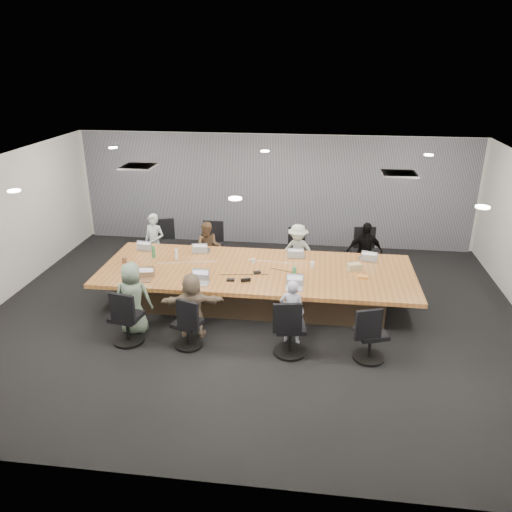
# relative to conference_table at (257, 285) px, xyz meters

# --- Properties ---
(floor) EXTENTS (10.00, 8.00, 0.00)m
(floor) POSITION_rel_conference_table_xyz_m (0.00, -0.50, -0.40)
(floor) COLOR black
(floor) RESTS_ON ground
(ceiling) EXTENTS (10.00, 8.00, 0.00)m
(ceiling) POSITION_rel_conference_table_xyz_m (0.00, -0.50, 2.40)
(ceiling) COLOR white
(ceiling) RESTS_ON wall_back
(wall_back) EXTENTS (10.00, 0.00, 2.80)m
(wall_back) POSITION_rel_conference_table_xyz_m (0.00, 3.50, 1.00)
(wall_back) COLOR beige
(wall_back) RESTS_ON ground
(wall_front) EXTENTS (10.00, 0.00, 2.80)m
(wall_front) POSITION_rel_conference_table_xyz_m (0.00, -4.50, 1.00)
(wall_front) COLOR beige
(wall_front) RESTS_ON ground
(curtain) EXTENTS (9.80, 0.04, 2.80)m
(curtain) POSITION_rel_conference_table_xyz_m (0.00, 3.42, 1.00)
(curtain) COLOR slate
(curtain) RESTS_ON ground
(conference_table) EXTENTS (6.00, 2.20, 0.74)m
(conference_table) POSITION_rel_conference_table_xyz_m (0.00, 0.00, 0.00)
(conference_table) COLOR #473424
(conference_table) RESTS_ON ground
(chair_0) EXTENTS (0.74, 0.74, 0.88)m
(chair_0) POSITION_rel_conference_table_xyz_m (-2.48, 1.70, 0.04)
(chair_0) COLOR black
(chair_0) RESTS_ON ground
(chair_1) EXTENTS (0.60, 0.60, 0.87)m
(chair_1) POSITION_rel_conference_table_xyz_m (-1.25, 1.70, 0.03)
(chair_1) COLOR black
(chair_1) RESTS_ON ground
(chair_2) EXTENTS (0.60, 0.60, 0.73)m
(chair_2) POSITION_rel_conference_table_xyz_m (0.72, 1.70, -0.04)
(chair_2) COLOR black
(chair_2) RESTS_ON ground
(chair_3) EXTENTS (0.67, 0.67, 0.88)m
(chair_3) POSITION_rel_conference_table_xyz_m (2.14, 1.70, 0.04)
(chair_3) COLOR black
(chair_3) RESTS_ON ground
(chair_4) EXTENTS (0.65, 0.65, 0.82)m
(chair_4) POSITION_rel_conference_table_xyz_m (-1.99, -1.70, 0.01)
(chair_4) COLOR black
(chair_4) RESTS_ON ground
(chair_5) EXTENTS (0.62, 0.62, 0.73)m
(chair_5) POSITION_rel_conference_table_xyz_m (-0.94, -1.70, -0.04)
(chair_5) COLOR black
(chair_5) RESTS_ON ground
(chair_6) EXTENTS (0.65, 0.65, 0.84)m
(chair_6) POSITION_rel_conference_table_xyz_m (0.77, -1.70, 0.02)
(chair_6) COLOR black
(chair_6) RESTS_ON ground
(chair_7) EXTENTS (0.68, 0.68, 0.79)m
(chair_7) POSITION_rel_conference_table_xyz_m (2.04, -1.70, -0.01)
(chair_7) COLOR black
(chair_7) RESTS_ON ground
(person_0) EXTENTS (0.54, 0.41, 1.33)m
(person_0) POSITION_rel_conference_table_xyz_m (-2.48, 1.35, 0.26)
(person_0) COLOR #ABBCC3
(person_0) RESTS_ON ground
(laptop_0) EXTENTS (0.35, 0.26, 0.02)m
(laptop_0) POSITION_rel_conference_table_xyz_m (-2.48, 0.80, 0.35)
(laptop_0) COLOR #B2B2B7
(laptop_0) RESTS_ON conference_table
(person_1) EXTENTS (0.62, 0.50, 1.19)m
(person_1) POSITION_rel_conference_table_xyz_m (-1.25, 1.35, 0.20)
(person_1) COLOR brown
(person_1) RESTS_ON ground
(laptop_1) EXTENTS (0.34, 0.26, 0.02)m
(laptop_1) POSITION_rel_conference_table_xyz_m (-1.25, 0.80, 0.35)
(laptop_1) COLOR #B2B2B7
(laptop_1) RESTS_ON conference_table
(person_2) EXTENTS (0.88, 0.64, 1.22)m
(person_2) POSITION_rel_conference_table_xyz_m (0.72, 1.35, 0.21)
(person_2) COLOR #ADBAAC
(person_2) RESTS_ON ground
(laptop_2) EXTENTS (0.36, 0.26, 0.02)m
(laptop_2) POSITION_rel_conference_table_xyz_m (0.72, 0.80, 0.35)
(laptop_2) COLOR #B2B2B7
(laptop_2) RESTS_ON conference_table
(person_3) EXTENTS (0.82, 0.45, 1.33)m
(person_3) POSITION_rel_conference_table_xyz_m (2.14, 1.35, 0.26)
(person_3) COLOR black
(person_3) RESTS_ON ground
(laptop_3) EXTENTS (0.36, 0.28, 0.02)m
(laptop_3) POSITION_rel_conference_table_xyz_m (2.14, 0.80, 0.35)
(laptop_3) COLOR #B2B2B7
(laptop_3) RESTS_ON conference_table
(person_4) EXTENTS (0.68, 0.47, 1.32)m
(person_4) POSITION_rel_conference_table_xyz_m (-1.99, -1.35, 0.26)
(person_4) COLOR slate
(person_4) RESTS_ON ground
(laptop_4) EXTENTS (0.32, 0.24, 0.02)m
(laptop_4) POSITION_rel_conference_table_xyz_m (-1.99, -0.80, 0.35)
(laptop_4) COLOR #8C6647
(laptop_4) RESTS_ON conference_table
(person_5) EXTENTS (1.14, 0.56, 1.18)m
(person_5) POSITION_rel_conference_table_xyz_m (-0.94, -1.35, 0.19)
(person_5) COLOR #7E6B57
(person_5) RESTS_ON ground
(laptop_5) EXTENTS (0.34, 0.24, 0.02)m
(laptop_5) POSITION_rel_conference_table_xyz_m (-0.94, -0.80, 0.35)
(laptop_5) COLOR #B2B2B7
(laptop_5) RESTS_ON conference_table
(person_6) EXTENTS (0.45, 0.33, 1.16)m
(person_6) POSITION_rel_conference_table_xyz_m (0.77, -1.35, 0.18)
(person_6) COLOR #ADB0CA
(person_6) RESTS_ON ground
(laptop_6) EXTENTS (0.31, 0.22, 0.02)m
(laptop_6) POSITION_rel_conference_table_xyz_m (0.77, -0.80, 0.35)
(laptop_6) COLOR #B2B2B7
(laptop_6) RESTS_ON conference_table
(bottle_green_left) EXTENTS (0.08, 0.08, 0.25)m
(bottle_green_left) POSITION_rel_conference_table_xyz_m (-2.15, 0.32, 0.46)
(bottle_green_left) COLOR #2E7E4C
(bottle_green_left) RESTS_ON conference_table
(bottle_green_right) EXTENTS (0.10, 0.10, 0.26)m
(bottle_green_right) POSITION_rel_conference_table_xyz_m (0.74, -0.42, 0.47)
(bottle_green_right) COLOR #2E7E4C
(bottle_green_right) RESTS_ON conference_table
(bottle_clear) EXTENTS (0.08, 0.08, 0.22)m
(bottle_clear) POSITION_rel_conference_table_xyz_m (-1.66, 0.26, 0.45)
(bottle_clear) COLOR silver
(bottle_clear) RESTS_ON conference_table
(cup_white_far) EXTENTS (0.08, 0.08, 0.09)m
(cup_white_far) POSITION_rel_conference_table_xyz_m (-0.11, 0.29, 0.38)
(cup_white_far) COLOR white
(cup_white_far) RESTS_ON conference_table
(cup_white_near) EXTENTS (0.09, 0.09, 0.11)m
(cup_white_near) POSITION_rel_conference_table_xyz_m (1.06, 0.22, 0.39)
(cup_white_near) COLOR white
(cup_white_near) RESTS_ON conference_table
(mug_brown) EXTENTS (0.09, 0.09, 0.10)m
(mug_brown) POSITION_rel_conference_table_xyz_m (-2.65, -0.01, 0.39)
(mug_brown) COLOR brown
(mug_brown) RESTS_ON conference_table
(mic_left) EXTENTS (0.16, 0.11, 0.03)m
(mic_left) POSITION_rel_conference_table_xyz_m (-0.40, -0.59, 0.35)
(mic_left) COLOR black
(mic_left) RESTS_ON conference_table
(mic_right) EXTENTS (0.16, 0.13, 0.03)m
(mic_right) POSITION_rel_conference_table_xyz_m (0.03, -0.18, 0.35)
(mic_right) COLOR black
(mic_right) RESTS_ON conference_table
(stapler) EXTENTS (0.18, 0.11, 0.07)m
(stapler) POSITION_rel_conference_table_xyz_m (-0.12, -0.60, 0.37)
(stapler) COLOR black
(stapler) RESTS_ON conference_table
(canvas_bag) EXTENTS (0.29, 0.24, 0.14)m
(canvas_bag) POSITION_rel_conference_table_xyz_m (1.86, 0.18, 0.41)
(canvas_bag) COLOR tan
(canvas_bag) RESTS_ON conference_table
(snack_packet) EXTENTS (0.20, 0.14, 0.04)m
(snack_packet) POSITION_rel_conference_table_xyz_m (2.00, -0.16, 0.36)
(snack_packet) COLOR orange
(snack_packet) RESTS_ON conference_table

